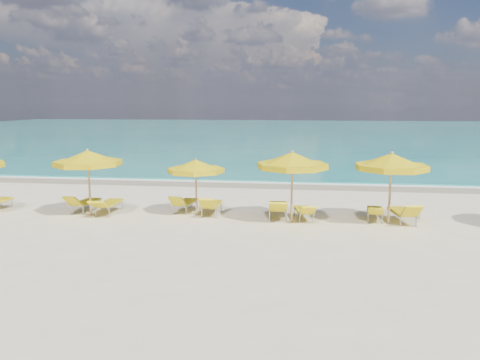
# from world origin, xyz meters

# --- Properties ---
(ground_plane) EXTENTS (120.00, 120.00, 0.00)m
(ground_plane) POSITION_xyz_m (0.00, 0.00, 0.00)
(ground_plane) COLOR beige
(ocean) EXTENTS (120.00, 80.00, 0.30)m
(ocean) POSITION_xyz_m (0.00, 48.00, 0.00)
(ocean) COLOR #167E75
(ocean) RESTS_ON ground
(wet_sand_band) EXTENTS (120.00, 2.60, 0.01)m
(wet_sand_band) POSITION_xyz_m (0.00, 7.40, 0.00)
(wet_sand_band) COLOR tan
(wet_sand_band) RESTS_ON ground
(foam_line) EXTENTS (120.00, 1.20, 0.03)m
(foam_line) POSITION_xyz_m (0.00, 8.20, 0.00)
(foam_line) COLOR white
(foam_line) RESTS_ON ground
(whitecap_near) EXTENTS (14.00, 0.36, 0.05)m
(whitecap_near) POSITION_xyz_m (-6.00, 17.00, 0.00)
(whitecap_near) COLOR white
(whitecap_near) RESTS_ON ground
(whitecap_far) EXTENTS (18.00, 0.30, 0.05)m
(whitecap_far) POSITION_xyz_m (8.00, 24.00, 0.00)
(whitecap_far) COLOR white
(whitecap_far) RESTS_ON ground
(umbrella_2) EXTENTS (3.02, 3.02, 2.50)m
(umbrella_2) POSITION_xyz_m (-5.44, -0.07, 2.13)
(umbrella_2) COLOR tan
(umbrella_2) RESTS_ON ground
(umbrella_3) EXTENTS (2.44, 2.44, 2.15)m
(umbrella_3) POSITION_xyz_m (-1.52, 0.51, 1.83)
(umbrella_3) COLOR tan
(umbrella_3) RESTS_ON ground
(umbrella_4) EXTENTS (2.80, 2.80, 2.54)m
(umbrella_4) POSITION_xyz_m (2.04, -0.00, 2.17)
(umbrella_4) COLOR tan
(umbrella_4) RESTS_ON ground
(umbrella_5) EXTENTS (3.31, 3.31, 2.53)m
(umbrella_5) POSITION_xyz_m (5.41, 0.17, 2.16)
(umbrella_5) COLOR tan
(umbrella_5) RESTS_ON ground
(lounger_2_left) EXTENTS (0.82, 1.79, 0.79)m
(lounger_2_left) POSITION_xyz_m (-5.93, 0.51, 0.22)
(lounger_2_left) COLOR #A5A8AD
(lounger_2_left) RESTS_ON ground
(lounger_2_right) EXTENTS (0.66, 1.90, 0.73)m
(lounger_2_right) POSITION_xyz_m (-4.90, 0.33, 0.22)
(lounger_2_right) COLOR #A5A8AD
(lounger_2_right) RESTS_ON ground
(lounger_3_left) EXTENTS (0.82, 1.75, 0.79)m
(lounger_3_left) POSITION_xyz_m (-2.07, 1.01, 0.21)
(lounger_3_left) COLOR #A5A8AD
(lounger_3_left) RESTS_ON ground
(lounger_3_right) EXTENTS (0.61, 1.75, 0.83)m
(lounger_3_right) POSITION_xyz_m (-0.98, 0.69, 0.22)
(lounger_3_right) COLOR #A5A8AD
(lounger_3_right) RESTS_ON ground
(lounger_4_left) EXTENTS (0.76, 2.01, 0.85)m
(lounger_4_left) POSITION_xyz_m (1.54, 0.49, 0.24)
(lounger_4_left) COLOR #A5A8AD
(lounger_4_left) RESTS_ON ground
(lounger_4_right) EXTENTS (0.83, 1.70, 0.72)m
(lounger_4_right) POSITION_xyz_m (2.48, 0.36, 0.20)
(lounger_4_right) COLOR #A5A8AD
(lounger_4_right) RESTS_ON ground
(lounger_5_left) EXTENTS (0.70, 1.69, 0.67)m
(lounger_5_left) POSITION_xyz_m (5.01, 0.65, 0.20)
(lounger_5_left) COLOR #A5A8AD
(lounger_5_left) RESTS_ON ground
(lounger_5_right) EXTENTS (0.90, 1.86, 0.86)m
(lounger_5_right) POSITION_xyz_m (5.91, 0.37, 0.23)
(lounger_5_right) COLOR #A5A8AD
(lounger_5_right) RESTS_ON ground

